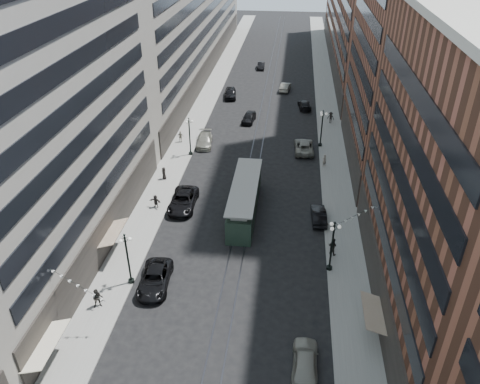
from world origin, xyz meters
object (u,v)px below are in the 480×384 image
at_px(pedestrian_2, 98,298).
at_px(car_11, 304,146).
at_px(pedestrian_5, 156,201).
at_px(streetcar, 245,200).
at_px(car_13, 249,117).
at_px(pedestrian_6, 181,137).
at_px(car_7, 183,201).
at_px(car_8, 204,140).
at_px(lamppost_sw_far, 128,257).
at_px(car_10, 319,215).
at_px(car_12, 304,105).
at_px(lamppost_se_far, 332,245).
at_px(pedestrian_9, 331,118).
at_px(car_4, 305,361).
at_px(pedestrian_7, 333,246).
at_px(pedestrian_8, 324,160).
at_px(car_2, 155,279).
at_px(lamppost_se_mid, 322,127).
at_px(car_14, 285,87).
at_px(car_9, 230,93).
at_px(pedestrian_extra_1, 164,173).
at_px(lamppost_sw_mid, 190,135).
at_px(car_extra_0, 261,66).

bearing_deg(pedestrian_2, car_11, 43.21).
bearing_deg(pedestrian_5, streetcar, 17.79).
bearing_deg(car_13, pedestrian_6, -128.59).
distance_m(car_7, car_8, 17.06).
xyz_separation_m(lamppost_sw_far, pedestrian_6, (-2.33, 30.98, -2.10)).
relative_size(car_10, car_12, 0.90).
relative_size(lamppost_se_far, pedestrian_9, 2.97).
bearing_deg(pedestrian_6, car_4, 108.85).
distance_m(pedestrian_7, pedestrian_8, 19.07).
relative_size(pedestrian_2, pedestrian_8, 1.06).
bearing_deg(pedestrian_5, car_2, -58.83).
relative_size(lamppost_se_mid, car_11, 0.96).
height_order(car_14, pedestrian_5, pedestrian_5).
bearing_deg(car_2, car_12, 69.74).
distance_m(pedestrian_2, car_9, 55.09).
bearing_deg(pedestrian_extra_1, lamppost_se_far, 17.16).
height_order(lamppost_se_mid, pedestrian_7, lamppost_se_mid).
bearing_deg(car_7, lamppost_se_mid, 47.37).
bearing_deg(pedestrian_2, lamppost_sw_mid, 67.83).
xyz_separation_m(car_8, car_13, (5.64, 9.73, 0.00)).
relative_size(lamppost_se_far, streetcar, 0.42).
xyz_separation_m(car_8, car_9, (1.03, 21.00, 0.12)).
bearing_deg(lamppost_se_far, pedestrian_5, 155.60).
xyz_separation_m(car_7, car_14, (10.52, 43.21, -0.09)).
relative_size(car_7, pedestrian_extra_1, 3.81).
bearing_deg(car_10, car_extra_0, -82.45).
bearing_deg(streetcar, car_14, 85.71).
bearing_deg(pedestrian_extra_1, pedestrian_2, -35.10).
height_order(lamppost_se_mid, car_14, lamppost_se_mid).
bearing_deg(pedestrian_8, car_7, -2.33).
bearing_deg(car_10, lamppost_sw_far, 32.23).
relative_size(lamppost_sw_mid, car_11, 0.96).
relative_size(lamppost_sw_far, car_9, 1.05).
height_order(lamppost_sw_mid, car_11, lamppost_sw_mid).
xyz_separation_m(pedestrian_2, pedestrian_5, (0.64, 16.26, -0.16)).
bearing_deg(pedestrian_5, car_extra_0, 98.42).
distance_m(lamppost_se_far, pedestrian_2, 21.61).
bearing_deg(car_7, car_14, 75.33).
height_order(lamppost_sw_mid, pedestrian_5, lamppost_sw_mid).
bearing_deg(car_10, lamppost_se_far, 92.38).
xyz_separation_m(lamppost_sw_mid, car_10, (17.60, -14.55, -2.37)).
height_order(streetcar, car_10, streetcar).
xyz_separation_m(lamppost_sw_far, car_13, (7.00, 40.27, -2.31)).
bearing_deg(car_14, car_8, 74.92).
xyz_separation_m(car_13, pedestrian_9, (13.32, 0.71, 0.30)).
height_order(lamppost_se_mid, pedestrian_extra_1, lamppost_se_mid).
distance_m(streetcar, pedestrian_2, 19.90).
relative_size(car_4, pedestrian_7, 2.56).
xyz_separation_m(lamppost_se_far, car_14, (-5.93, 52.70, -2.32)).
relative_size(car_9, pedestrian_7, 2.79).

